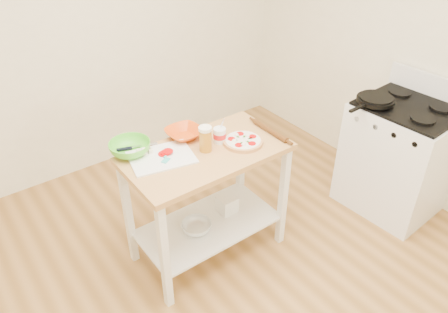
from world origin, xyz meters
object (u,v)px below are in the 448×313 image
pizza (243,141)px  shelf_bin (227,204)px  rolling_pin (270,131)px  knife (131,148)px  beer_pint (205,139)px  gas_stove (397,157)px  green_bowl (130,148)px  yogurt_tub (220,135)px  shelf_glass_bowl (197,227)px  prep_island (207,182)px  skillet (375,100)px  cutting_board (161,157)px  spatula (167,157)px  orange_bowl (184,133)px

pizza → shelf_bin: bearing=118.3°
pizza → rolling_pin: 0.24m
knife → beer_pint: (0.39, -0.29, 0.07)m
gas_stove → pizza: gas_stove is taller
green_bowl → yogurt_tub: (0.55, -0.23, 0.01)m
shelf_glass_bowl → pizza: bearing=-9.1°
gas_stove → beer_pint: size_ratio=6.38×
gas_stove → rolling_pin: size_ratio=3.30×
prep_island → shelf_glass_bowl: bearing=-175.5°
yogurt_tub → shelf_glass_bowl: (-0.25, -0.05, -0.66)m
prep_island → skillet: skillet is taller
beer_pint → shelf_bin: bearing=7.4°
pizza → cutting_board: bearing=162.1°
skillet → knife: 1.85m
cutting_board → prep_island: bearing=-8.5°
skillet → shelf_glass_bowl: size_ratio=2.08×
skillet → shelf_glass_bowl: (-1.48, 0.27, -0.68)m
prep_island → shelf_glass_bowl: (-0.11, -0.01, -0.35)m
gas_stove → knife: gas_stove is taller
skillet → shelf_glass_bowl: bearing=167.7°
cutting_board → spatula: bearing=-40.3°
spatula → shelf_bin: size_ratio=1.01×
gas_stove → shelf_glass_bowl: bearing=161.4°
orange_bowl → yogurt_tub: 0.25m
prep_island → shelf_bin: prep_island is taller
cutting_board → spatula: cutting_board is taller
rolling_pin → shelf_glass_bowl: 0.87m
skillet → rolling_pin: 0.91m
prep_island → pizza: bearing=-14.6°
prep_island → beer_pint: 0.34m
gas_stove → green_bowl: size_ratio=4.15×
prep_island → spatula: spatula is taller
spatula → rolling_pin: bearing=-40.0°
gas_stove → orange_bowl: (-1.59, 0.70, 0.46)m
shelf_glass_bowl → beer_pint: bearing=9.2°
cutting_board → shelf_glass_bowl: 0.65m
spatula → rolling_pin: size_ratio=0.39×
gas_stove → knife: (-1.95, 0.76, 0.44)m
pizza → green_bowl: (-0.67, 0.33, 0.03)m
cutting_board → beer_pint: (0.28, -0.10, 0.08)m
yogurt_tub → prep_island: bearing=-164.1°
cutting_board → green_bowl: (-0.13, 0.16, 0.03)m
prep_island → green_bowl: (-0.41, 0.27, 0.30)m
beer_pint → cutting_board: bearing=161.0°
spatula → rolling_pin: (0.74, -0.15, 0.00)m
rolling_pin → shelf_bin: bearing=159.0°
pizza → knife: size_ratio=1.02×
skillet → green_bowl: skillet is taller
skillet → cutting_board: skillet is taller
pizza → green_bowl: size_ratio=1.02×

